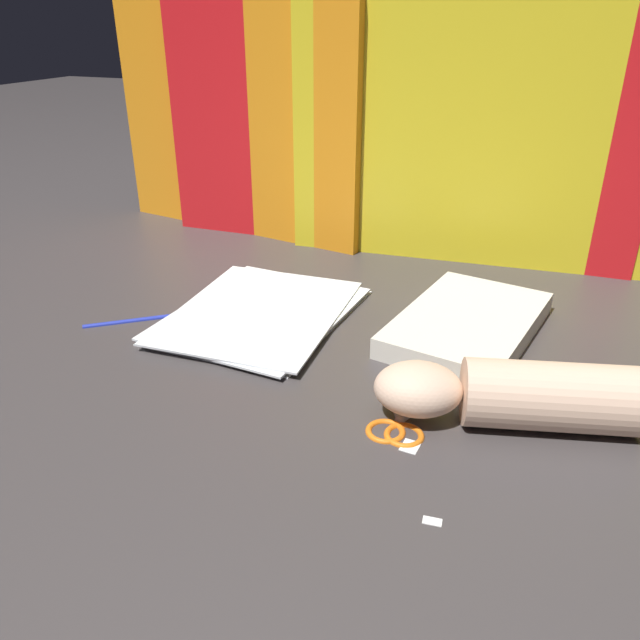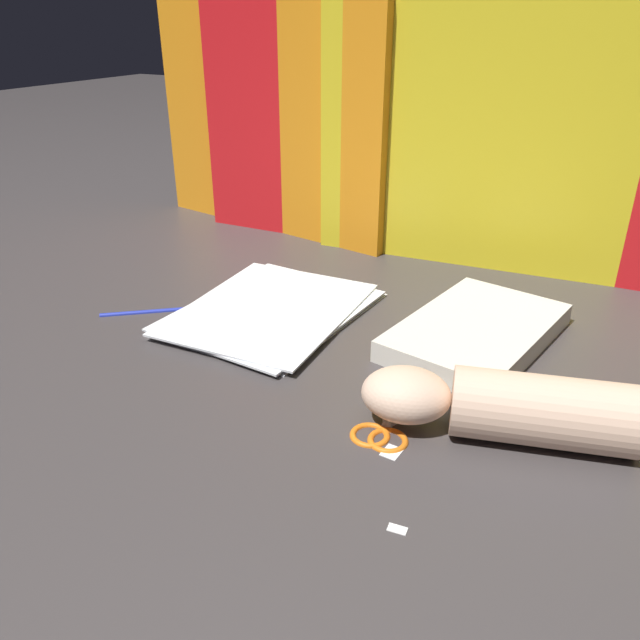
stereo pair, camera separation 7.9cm
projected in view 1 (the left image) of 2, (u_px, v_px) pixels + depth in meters
The scene contains 11 objects.
ground_plane at pixel (291, 354), 0.83m from camera, with size 6.00×6.00×0.00m, color #3D3838.
backdrop_panel_left at pixel (233, 121), 1.20m from camera, with size 0.55×0.11×0.44m.
backdrop_panel_center at pixel (389, 129), 1.10m from camera, with size 0.87×0.04×0.45m.
backdrop_panel_right at pixel (534, 122), 1.01m from camera, with size 0.82×0.09×0.50m.
paper_stack at pixel (260, 313), 0.93m from camera, with size 0.26×0.33×0.01m.
book_closed at pixel (468, 324), 0.88m from camera, with size 0.21×0.30×0.03m.
scissors at pixel (401, 416), 0.70m from camera, with size 0.09×0.15×0.01m.
hand_forearm at pixel (511, 394), 0.68m from camera, with size 0.29×0.15×0.08m.
paper_scrap_near at pixel (410, 446), 0.65m from camera, with size 0.02×0.02×0.00m.
paper_scrap_mid at pixel (432, 521), 0.56m from camera, with size 0.02×0.01×0.00m.
pen at pixel (133, 319), 0.92m from camera, with size 0.12×0.09×0.01m.
Camera 1 is at (0.30, -0.66, 0.41)m, focal length 35.00 mm.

